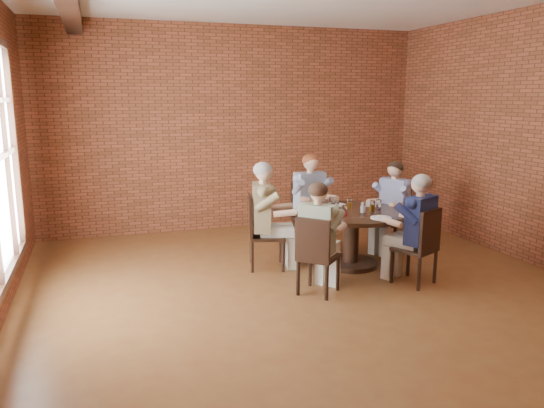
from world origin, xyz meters
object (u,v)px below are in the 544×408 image
object	(u,v)px
dining_table	(351,227)
diner_b	(312,201)
chair_d	(316,253)
diner_e	(416,230)
chair_a	(395,217)
smartphone	(379,216)
diner_d	(319,239)
chair_b	(308,212)
chair_c	(259,229)
chair_e	(421,244)
diner_c	(267,216)
diner_a	(392,207)

from	to	relation	value
dining_table	diner_b	size ratio (longest dim) A/B	1.03
chair_d	diner_e	bearing A→B (deg)	-134.58
dining_table	chair_a	distance (m)	1.06
smartphone	diner_d	bearing A→B (deg)	-167.17
chair_b	smartphone	xyz separation A→B (m)	(0.37, -1.48, 0.23)
chair_c	dining_table	bearing A→B (deg)	-90.00
dining_table	chair_a	world-z (taller)	chair_a
chair_e	smartphone	distance (m)	0.66
chair_b	diner_d	distance (m)	2.00
diner_c	smartphone	world-z (taller)	diner_c
diner_d	diner_e	world-z (taller)	diner_e
diner_a	smartphone	size ratio (longest dim) A/B	9.47
chair_c	diner_e	distance (m)	1.98
chair_e	diner_c	bearing A→B (deg)	-64.01
chair_b	diner_b	bearing A→B (deg)	-90.00
chair_a	diner_a	size ratio (longest dim) A/B	0.70
chair_c	chair_d	bearing A→B (deg)	-150.42
dining_table	diner_e	size ratio (longest dim) A/B	1.08
diner_a	chair_b	size ratio (longest dim) A/B	1.35
dining_table	diner_c	size ratio (longest dim) A/B	1.03
chair_a	chair_e	world-z (taller)	chair_e
chair_c	smartphone	xyz separation A→B (m)	(1.38, -0.68, 0.23)
chair_c	chair_b	bearing A→B (deg)	-37.54
chair_b	diner_e	xyz separation A→B (m)	(0.59, -1.96, 0.15)
diner_b	diner_d	world-z (taller)	diner_b
diner_c	diner_d	world-z (taller)	diner_c
dining_table	diner_b	xyz separation A→B (m)	(-0.16, 1.00, 0.17)
chair_a	chair_e	xyz separation A→B (m)	(-0.49, -1.41, 0.00)
chair_b	chair_a	bearing A→B (deg)	-38.10
diner_e	diner_b	bearing A→B (deg)	-98.72
chair_b	diner_d	size ratio (longest dim) A/B	0.75
diner_a	diner_b	world-z (taller)	diner_b
chair_a	diner_d	xyz separation A→B (m)	(-1.76, -1.27, 0.14)
diner_a	chair_d	bearing A→B (deg)	-80.20
diner_b	chair_b	bearing A→B (deg)	90.00
chair_b	chair_c	xyz separation A→B (m)	(-1.01, -0.79, 0.00)
dining_table	diner_e	world-z (taller)	diner_e
diner_a	diner_e	bearing A→B (deg)	-46.04
diner_c	chair_b	bearing A→B (deg)	-34.01
chair_e	dining_table	bearing A→B (deg)	-90.00
chair_d	smartphone	xyz separation A→B (m)	(1.07, 0.48, 0.25)
chair_d	smartphone	size ratio (longest dim) A/B	6.59
dining_table	chair_c	xyz separation A→B (m)	(-1.19, 0.30, -0.00)
diner_b	chair_c	size ratio (longest dim) A/B	1.44
chair_a	diner_b	bearing A→B (deg)	-142.33
chair_b	chair_c	world-z (taller)	chair_c
diner_a	chair_e	distance (m)	1.44
diner_a	chair_c	bearing A→B (deg)	-112.99
diner_b	smartphone	size ratio (longest dim) A/B	10.06
diner_d	diner_a	bearing A→B (deg)	-98.12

